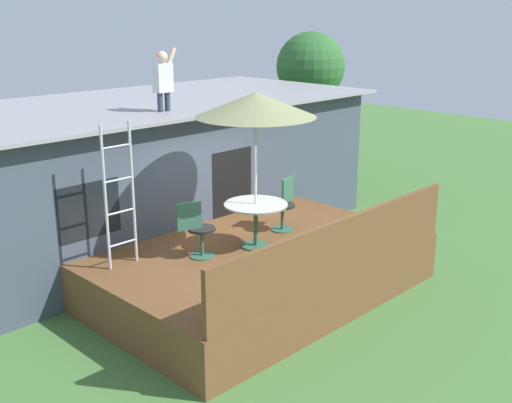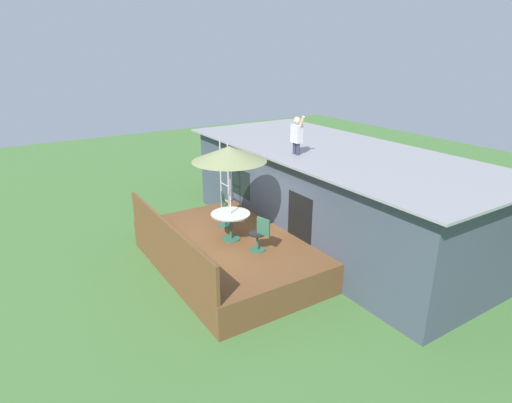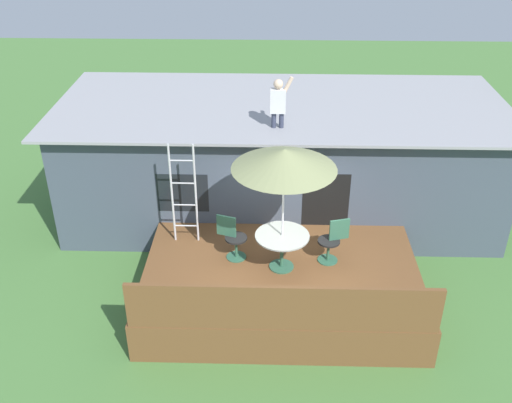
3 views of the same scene
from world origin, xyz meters
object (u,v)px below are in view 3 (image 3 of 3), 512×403
(patio_table, at_px, (282,242))
(patio_umbrella, at_px, (284,159))
(patio_chair_left, at_px, (233,237))
(patio_chair_right, at_px, (332,241))
(person_figure, at_px, (278,100))
(step_ladder, at_px, (184,194))

(patio_table, bearing_deg, patio_umbrella, -67.58)
(patio_chair_left, relative_size, patio_chair_right, 1.00)
(patio_chair_right, bearing_deg, person_figure, -75.60)
(patio_table, distance_m, person_figure, 3.00)
(person_figure, bearing_deg, patio_table, -87.54)
(step_ladder, bearing_deg, patio_chair_left, -29.75)
(person_figure, distance_m, patio_chair_right, 3.10)
(patio_chair_left, bearing_deg, patio_umbrella, -0.00)
(step_ladder, relative_size, patio_chair_left, 2.39)
(person_figure, relative_size, patio_chair_right, 1.21)
(patio_umbrella, xyz_separation_m, person_figure, (-0.09, 2.20, 0.28))
(patio_umbrella, bearing_deg, step_ladder, 155.45)
(step_ladder, distance_m, patio_chair_left, 1.32)
(step_ladder, distance_m, patio_chair_right, 3.10)
(patio_umbrella, relative_size, step_ladder, 1.15)
(patio_chair_right, bearing_deg, patio_chair_left, -16.77)
(patio_table, distance_m, patio_chair_left, 1.03)
(patio_table, relative_size, patio_chair_left, 1.13)
(step_ladder, xyz_separation_m, person_figure, (1.88, 1.30, 1.53))
(person_figure, bearing_deg, patio_chair_right, -60.59)
(patio_umbrella, height_order, patio_chair_left, patio_umbrella)
(step_ladder, bearing_deg, patio_table, -24.55)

